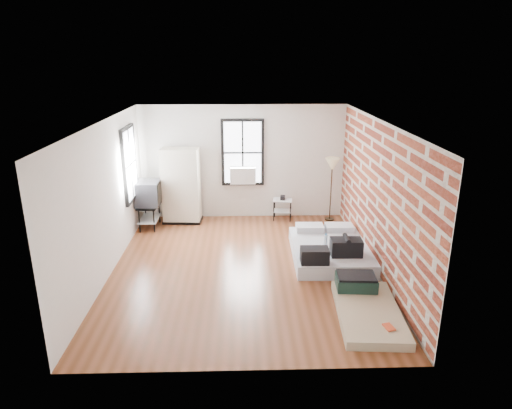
{
  "coord_description": "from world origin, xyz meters",
  "views": [
    {
      "loc": [
        0.0,
        -7.97,
        3.92
      ],
      "look_at": [
        0.25,
        0.3,
        1.19
      ],
      "focal_mm": 32.0,
      "sensor_mm": 36.0,
      "label": 1
    }
  ],
  "objects_px": {
    "floor_lamp": "(332,168)",
    "side_table": "(283,204)",
    "wardrobe": "(181,186)",
    "tv_stand": "(148,194)",
    "mattress_bare": "(365,305)",
    "mattress_main": "(330,250)"
  },
  "relations": [
    {
      "from": "mattress_main",
      "to": "side_table",
      "type": "bearing_deg",
      "value": 109.68
    },
    {
      "from": "mattress_main",
      "to": "tv_stand",
      "type": "height_order",
      "value": "tv_stand"
    },
    {
      "from": "wardrobe",
      "to": "floor_lamp",
      "type": "bearing_deg",
      "value": 3.58
    },
    {
      "from": "mattress_bare",
      "to": "wardrobe",
      "type": "distance_m",
      "value": 5.52
    },
    {
      "from": "mattress_bare",
      "to": "wardrobe",
      "type": "relative_size",
      "value": 1.03
    },
    {
      "from": "side_table",
      "to": "tv_stand",
      "type": "xyz_separation_m",
      "value": [
        -3.19,
        -0.45,
        0.41
      ]
    },
    {
      "from": "mattress_main",
      "to": "mattress_bare",
      "type": "relative_size",
      "value": 1.11
    },
    {
      "from": "mattress_main",
      "to": "wardrobe",
      "type": "relative_size",
      "value": 1.14
    },
    {
      "from": "side_table",
      "to": "wardrobe",
      "type": "bearing_deg",
      "value": -178.37
    },
    {
      "from": "floor_lamp",
      "to": "tv_stand",
      "type": "relative_size",
      "value": 1.38
    },
    {
      "from": "mattress_main",
      "to": "wardrobe",
      "type": "distance_m",
      "value": 3.99
    },
    {
      "from": "wardrobe",
      "to": "side_table",
      "type": "distance_m",
      "value": 2.51
    },
    {
      "from": "side_table",
      "to": "mattress_main",
      "type": "bearing_deg",
      "value": -71.48
    },
    {
      "from": "mattress_bare",
      "to": "wardrobe",
      "type": "xyz_separation_m",
      "value": [
        -3.43,
        4.26,
        0.79
      ]
    },
    {
      "from": "wardrobe",
      "to": "side_table",
      "type": "relative_size",
      "value": 2.98
    },
    {
      "from": "tv_stand",
      "to": "side_table",
      "type": "bearing_deg",
      "value": 8.63
    },
    {
      "from": "floor_lamp",
      "to": "side_table",
      "type": "bearing_deg",
      "value": 176.59
    },
    {
      "from": "wardrobe",
      "to": "tv_stand",
      "type": "bearing_deg",
      "value": -148.61
    },
    {
      "from": "floor_lamp",
      "to": "tv_stand",
      "type": "bearing_deg",
      "value": -174.99
    },
    {
      "from": "mattress_bare",
      "to": "floor_lamp",
      "type": "xyz_separation_m",
      "value": [
        0.21,
        4.26,
        1.22
      ]
    },
    {
      "from": "mattress_bare",
      "to": "side_table",
      "type": "height_order",
      "value": "side_table"
    },
    {
      "from": "wardrobe",
      "to": "mattress_bare",
      "type": "bearing_deg",
      "value": -47.6
    }
  ]
}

